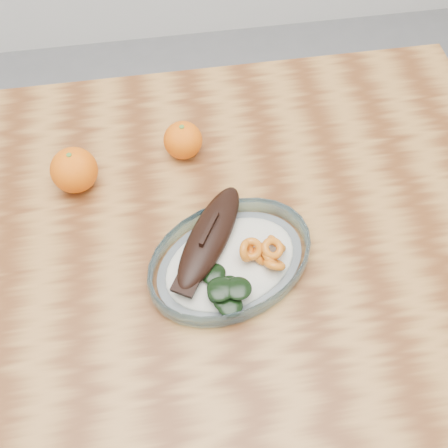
{
  "coord_description": "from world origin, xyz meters",
  "views": [
    {
      "loc": [
        0.04,
        -0.43,
        1.46
      ],
      "look_at": [
        0.11,
        0.03,
        0.77
      ],
      "focal_mm": 45.0,
      "sensor_mm": 36.0,
      "label": 1
    }
  ],
  "objects_px": {
    "dining_table": "(157,289)",
    "orange_right": "(183,140)",
    "orange_left": "(74,170)",
    "plated_meal": "(230,259)"
  },
  "relations": [
    {
      "from": "orange_left",
      "to": "orange_right",
      "type": "distance_m",
      "value": 0.18
    },
    {
      "from": "plated_meal",
      "to": "orange_left",
      "type": "height_order",
      "value": "same"
    },
    {
      "from": "dining_table",
      "to": "orange_left",
      "type": "bearing_deg",
      "value": 123.42
    },
    {
      "from": "dining_table",
      "to": "plated_meal",
      "type": "distance_m",
      "value": 0.17
    },
    {
      "from": "orange_left",
      "to": "dining_table",
      "type": "bearing_deg",
      "value": -56.58
    },
    {
      "from": "orange_left",
      "to": "orange_right",
      "type": "relative_size",
      "value": 1.15
    },
    {
      "from": "dining_table",
      "to": "orange_right",
      "type": "distance_m",
      "value": 0.25
    },
    {
      "from": "dining_table",
      "to": "plated_meal",
      "type": "xyz_separation_m",
      "value": [
        0.11,
        -0.03,
        0.12
      ]
    },
    {
      "from": "dining_table",
      "to": "plated_meal",
      "type": "bearing_deg",
      "value": -14.92
    },
    {
      "from": "dining_table",
      "to": "orange_right",
      "type": "height_order",
      "value": "orange_right"
    }
  ]
}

